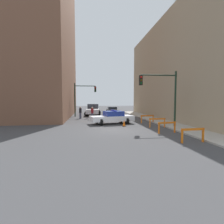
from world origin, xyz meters
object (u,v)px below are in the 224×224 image
Objects in this scene: white_truck at (93,110)px; barrier_mid at (167,125)px; police_car at (112,117)px; traffic_cone at (124,123)px; barrier_front at (193,133)px; barrier_corner at (147,118)px; traffic_light_near at (164,90)px; pedestrian_corner at (80,112)px; traffic_light_far at (82,95)px; pedestrian_crossing at (92,113)px; parked_car_near at (112,110)px; barrier_back at (157,121)px.

white_truck is 3.48× the size of barrier_mid.
police_car is 2.21m from traffic_cone.
barrier_front and barrier_corner have the same top height.
police_car is 7.60× the size of traffic_cone.
barrier_front is at bearing -96.46° from traffic_light_near.
white_truck is 3.33× the size of pedestrian_corner.
pedestrian_crossing is at bearing -69.64° from traffic_light_far.
traffic_cone is at bearing -67.66° from traffic_light_far.
barrier_corner is (2.17, -13.83, -0.06)m from parked_car_near.
traffic_cone is at bearing -93.41° from parked_car_near.
barrier_corner is (0.13, 3.26, 0.00)m from barrier_back.
traffic_light_near is 3.13× the size of pedestrian_crossing.
parked_car_near reaches higher than barrier_corner.
traffic_cone is at bearing 158.31° from barrier_back.
pedestrian_corner is 11.89m from barrier_back.
barrier_corner is at bearing 33.69° from traffic_cone.
parked_car_near is at bearing 41.99° from traffic_light_far.
police_car is at bearing 121.14° from barrier_mid.
traffic_light_far is at bearing 121.61° from barrier_back.
parked_car_near is 2.59× the size of pedestrian_crossing.
barrier_front is 9.15m from barrier_corner.
traffic_light_near reaches higher than traffic_light_far.
police_car reaches higher than barrier_mid.
pedestrian_crossing and pedestrian_corner have the same top height.
white_truck is 5.29m from pedestrian_corner.
traffic_light_far reaches higher than parked_car_near.
police_car reaches higher than traffic_cone.
traffic_light_near reaches higher than pedestrian_crossing.
barrier_front is 2.44× the size of traffic_cone.
barrier_front is at bearing -169.55° from police_car.
barrier_front and barrier_back have the same top height.
barrier_mid is 6.04m from barrier_corner.
traffic_light_far is 19.70m from barrier_front.
traffic_light_near is 12.58m from pedestrian_corner.
traffic_light_near is at bearing -83.04° from barrier_corner.
barrier_corner is (7.76, -5.86, -0.24)m from pedestrian_corner.
traffic_cone is (4.52, -10.99, -3.08)m from traffic_light_far.
barrier_mid is (-0.87, -2.69, -2.91)m from traffic_light_near.
barrier_front is at bearing -91.57° from barrier_corner.
police_car reaches higher than barrier_front.
police_car is 3.13× the size of barrier_corner.
parked_car_near is at bearing -19.91° from police_car.
traffic_light_near is at bearing -141.17° from pedestrian_crossing.
barrier_front is 1.01× the size of barrier_mid.
white_truck is at bearing 47.37° from traffic_light_far.
pedestrian_crossing is 12.26m from barrier_mid.
barrier_front is (7.37, -18.06, -2.78)m from traffic_light_far.
police_car is at bearing -97.66° from parked_car_near.
pedestrian_crossing is 7.57m from traffic_cone.
traffic_light_far is 3.27× the size of barrier_mid.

